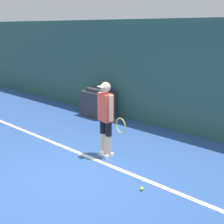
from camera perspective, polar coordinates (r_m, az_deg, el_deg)
name	(u,v)px	position (r m, az deg, el deg)	size (l,w,h in m)	color
ground_plane	(77,176)	(6.21, -6.48, -11.50)	(24.00, 24.00, 0.00)	#2D5193
back_wall	(181,77)	(8.50, 12.58, 6.24)	(24.00, 0.10, 3.00)	#2D564C
court_baseline	(104,163)	(6.67, -1.45, -9.37)	(21.60, 0.10, 0.01)	white
tennis_player	(106,116)	(6.73, -1.10, -0.74)	(0.93, 0.32, 1.67)	beige
tennis_ball	(142,189)	(5.68, 5.48, -13.79)	(0.07, 0.07, 0.07)	#D1E533
covered_chair	(98,103)	(10.01, -2.51, 1.68)	(0.98, 0.70, 0.91)	#333338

